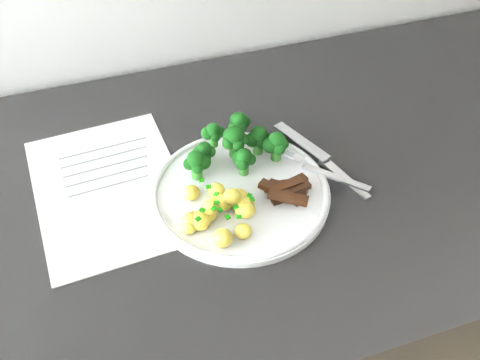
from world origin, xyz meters
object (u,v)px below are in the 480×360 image
at_px(broccoli, 235,143).
at_px(potatoes, 219,211).
at_px(recipe_paper, 109,187).
at_px(knife, 332,168).
at_px(counter, 197,357).
at_px(beef_strips, 287,190).
at_px(plate, 240,192).
at_px(fork, 322,170).

distance_m(broccoli, potatoes, 0.12).
xyz_separation_m(recipe_paper, knife, (0.31, -0.07, 0.01)).
relative_size(counter, broccoli, 15.97).
xyz_separation_m(broccoli, beef_strips, (0.04, -0.09, -0.02)).
distance_m(plate, fork, 0.12).
height_order(potatoes, knife, potatoes).
bearing_deg(potatoes, broccoli, 60.58).
bearing_deg(potatoes, knife, 11.74).
distance_m(recipe_paper, potatoes, 0.17).
height_order(counter, knife, knife).
xyz_separation_m(potatoes, fork, (0.16, 0.03, -0.00)).
bearing_deg(broccoli, plate, -102.79).
relative_size(beef_strips, knife, 0.39).
height_order(counter, broccoli, broccoli).
bearing_deg(knife, plate, -179.59).
bearing_deg(recipe_paper, counter, -26.31).
height_order(plate, beef_strips, beef_strips).
distance_m(beef_strips, fork, 0.07).
bearing_deg(beef_strips, fork, 18.47).
relative_size(potatoes, fork, 0.84).
distance_m(recipe_paper, knife, 0.32).
bearing_deg(knife, potatoes, -168.26).
distance_m(counter, broccoli, 0.52).
xyz_separation_m(plate, beef_strips, (0.06, -0.03, 0.01)).
bearing_deg(knife, broccoli, 154.23).
relative_size(beef_strips, fork, 0.57).
height_order(counter, plate, plate).
bearing_deg(plate, beef_strips, -24.96).
xyz_separation_m(potatoes, beef_strips, (0.10, 0.01, -0.00)).
xyz_separation_m(fork, knife, (0.02, 0.01, -0.01)).
bearing_deg(recipe_paper, plate, -22.96).
relative_size(broccoli, beef_strips, 2.06).
bearing_deg(broccoli, knife, -25.77).
distance_m(counter, plate, 0.48).
bearing_deg(broccoli, fork, -32.84).
bearing_deg(recipe_paper, knife, -12.92).
relative_size(counter, beef_strips, 32.93).
xyz_separation_m(plate, knife, (0.14, 0.00, 0.00)).
xyz_separation_m(counter, knife, (0.22, -0.03, 0.48)).
distance_m(potatoes, beef_strips, 0.10).
bearing_deg(beef_strips, potatoes, -174.61).
relative_size(broccoli, knife, 0.81).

